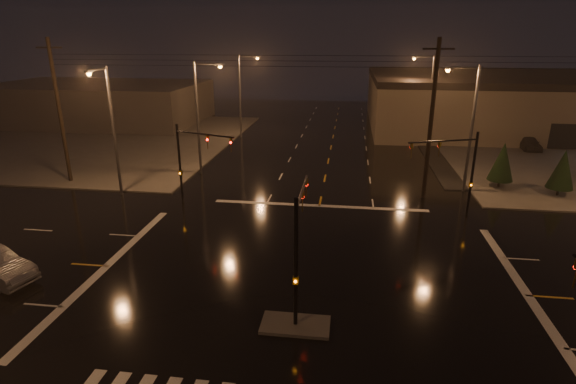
{
  "coord_description": "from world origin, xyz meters",
  "views": [
    {
      "loc": [
        1.94,
        -20.53,
        11.99
      ],
      "look_at": [
        -1.59,
        5.21,
        3.0
      ],
      "focal_mm": 28.0,
      "sensor_mm": 36.0,
      "label": 1
    }
  ],
  "objects": [
    {
      "name": "ground",
      "position": [
        0.0,
        0.0,
        0.0
      ],
      "size": [
        140.0,
        140.0,
        0.0
      ],
      "primitive_type": "plane",
      "color": "black",
      "rests_on": "ground"
    },
    {
      "name": "sidewalk_nw",
      "position": [
        -30.0,
        30.0,
        0.06
      ],
      "size": [
        36.0,
        36.0,
        0.12
      ],
      "primitive_type": "cube",
      "color": "#46433E",
      "rests_on": "ground"
    },
    {
      "name": "median_island",
      "position": [
        0.0,
        -4.0,
        0.07
      ],
      "size": [
        3.0,
        1.6,
        0.15
      ],
      "primitive_type": "cube",
      "color": "#46433E",
      "rests_on": "ground"
    },
    {
      "name": "stop_bar_far",
      "position": [
        0.0,
        11.0,
        0.01
      ],
      "size": [
        16.0,
        0.5,
        0.01
      ],
      "primitive_type": "cube",
      "color": "beige",
      "rests_on": "ground"
    },
    {
      "name": "commercial_block",
      "position": [
        -35.0,
        42.0,
        2.8
      ],
      "size": [
        30.0,
        18.0,
        5.6
      ],
      "primitive_type": "cube",
      "color": "#453F3C",
      "rests_on": "ground"
    },
    {
      "name": "signal_mast_median",
      "position": [
        0.0,
        -3.07,
        3.75
      ],
      "size": [
        0.25,
        4.59,
        6.0
      ],
      "color": "black",
      "rests_on": "ground"
    },
    {
      "name": "signal_mast_ne",
      "position": [
        9.5,
        10.14,
        3.79
      ],
      "size": [
        4.84,
        1.86,
        6.0
      ],
      "color": "black",
      "rests_on": "ground"
    },
    {
      "name": "signal_mast_nw",
      "position": [
        -9.5,
        10.14,
        3.79
      ],
      "size": [
        4.84,
        1.86,
        6.0
      ],
      "color": "black",
      "rests_on": "ground"
    },
    {
      "name": "streetlight_1",
      "position": [
        -11.18,
        18.0,
        5.8
      ],
      "size": [
        2.77,
        0.32,
        10.0
      ],
      "color": "#38383A",
      "rests_on": "ground"
    },
    {
      "name": "streetlight_2",
      "position": [
        -11.18,
        34.0,
        5.8
      ],
      "size": [
        2.77,
        0.32,
        10.0
      ],
      "color": "#38383A",
      "rests_on": "ground"
    },
    {
      "name": "streetlight_3",
      "position": [
        11.18,
        16.0,
        5.8
      ],
      "size": [
        2.77,
        0.32,
        10.0
      ],
      "color": "#38383A",
      "rests_on": "ground"
    },
    {
      "name": "streetlight_4",
      "position": [
        11.18,
        36.0,
        5.8
      ],
      "size": [
        2.77,
        0.32,
        10.0
      ],
      "color": "#38383A",
      "rests_on": "ground"
    },
    {
      "name": "streetlight_5",
      "position": [
        -16.0,
        11.18,
        5.8
      ],
      "size": [
        0.32,
        2.77,
        10.0
      ],
      "color": "#38383A",
      "rests_on": "ground"
    },
    {
      "name": "utility_pole_0",
      "position": [
        -22.0,
        14.0,
        6.13
      ],
      "size": [
        2.2,
        0.32,
        12.0
      ],
      "color": "black",
      "rests_on": "ground"
    },
    {
      "name": "utility_pole_1",
      "position": [
        8.0,
        14.0,
        6.13
      ],
      "size": [
        2.2,
        0.32,
        12.0
      ],
      "color": "black",
      "rests_on": "ground"
    },
    {
      "name": "conifer_0",
      "position": [
        14.59,
        17.25,
        2.28
      ],
      "size": [
        2.03,
        2.03,
        3.87
      ],
      "color": "black",
      "rests_on": "ground"
    },
    {
      "name": "conifer_1",
      "position": [
        18.6,
        15.69,
        2.24
      ],
      "size": [
        1.98,
        1.98,
        3.8
      ],
      "color": "black",
      "rests_on": "ground"
    },
    {
      "name": "car_parked",
      "position": [
        21.94,
        31.88,
        0.79
      ],
      "size": [
        1.86,
        4.63,
        1.58
      ],
      "primitive_type": "imported",
      "rotation": [
        0.0,
        0.0,
        0.0
      ],
      "color": "black",
      "rests_on": "ground"
    }
  ]
}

